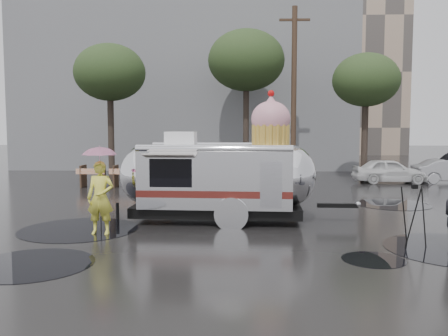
{
  "coord_description": "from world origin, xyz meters",
  "views": [
    {
      "loc": [
        -0.3,
        -11.32,
        2.74
      ],
      "look_at": [
        -0.78,
        2.4,
        1.55
      ],
      "focal_mm": 38.0,
      "sensor_mm": 36.0,
      "label": 1
    }
  ],
  "objects": [
    {
      "name": "umbrella_pink",
      "position": [
        -3.87,
        0.51,
        1.91
      ],
      "size": [
        1.06,
        1.06,
        2.27
      ],
      "color": "#F09CC7",
      "rests_on": "ground"
    },
    {
      "name": "ground",
      "position": [
        0.0,
        0.0,
        0.0
      ],
      "size": [
        120.0,
        120.0,
        0.0
      ],
      "primitive_type": "plane",
      "color": "black",
      "rests_on": "ground"
    },
    {
      "name": "person_left",
      "position": [
        -3.87,
        0.51,
        0.94
      ],
      "size": [
        0.69,
        0.47,
        1.88
      ],
      "primitive_type": "imported",
      "rotation": [
        0.0,
        0.0,
        -0.03
      ],
      "color": "#E9E547",
      "rests_on": "ground"
    },
    {
      "name": "airstream_trailer",
      "position": [
        -0.89,
        2.39,
        1.36
      ],
      "size": [
        7.18,
        2.81,
        3.86
      ],
      "rotation": [
        0.0,
        0.0,
        -0.04
      ],
      "color": "silver",
      "rests_on": "ground"
    },
    {
      "name": "grey_building",
      "position": [
        -4.0,
        24.0,
        6.5
      ],
      "size": [
        22.0,
        12.0,
        13.0
      ],
      "primitive_type": "cube",
      "color": "slate",
      "rests_on": "ground"
    },
    {
      "name": "utility_pole",
      "position": [
        2.5,
        14.0,
        4.62
      ],
      "size": [
        1.6,
        0.28,
        9.0
      ],
      "color": "#473323",
      "rests_on": "ground"
    },
    {
      "name": "tree_right",
      "position": [
        6.0,
        13.0,
        5.06
      ],
      "size": [
        3.36,
        3.36,
        6.42
      ],
      "color": "#382D26",
      "rests_on": "ground"
    },
    {
      "name": "barricade_row",
      "position": [
        -5.55,
        9.96,
        0.52
      ],
      "size": [
        4.3,
        0.8,
        1.0
      ],
      "color": "#473323",
      "rests_on": "ground"
    },
    {
      "name": "puddles",
      "position": [
        0.37,
        0.71,
        0.01
      ],
      "size": [
        12.62,
        10.25,
        0.01
      ],
      "color": "black",
      "rests_on": "ground"
    },
    {
      "name": "tree_left",
      "position": [
        -7.0,
        13.0,
        5.48
      ],
      "size": [
        3.64,
        3.64,
        6.95
      ],
      "color": "#382D26",
      "rests_on": "ground"
    },
    {
      "name": "tree_mid",
      "position": [
        0.0,
        15.0,
        6.34
      ],
      "size": [
        4.2,
        4.2,
        8.03
      ],
      "color": "#382D26",
      "rests_on": "ground"
    },
    {
      "name": "tripod",
      "position": [
        3.67,
        -0.46,
        0.84
      ],
      "size": [
        0.55,
        0.59,
        1.44
      ],
      "rotation": [
        0.0,
        0.0,
        0.13
      ],
      "color": "black",
      "rests_on": "ground"
    }
  ]
}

